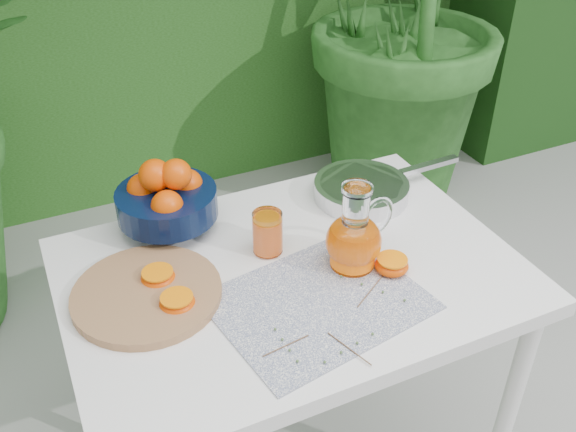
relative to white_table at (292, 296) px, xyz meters
name	(u,v)px	position (x,y,z in m)	size (l,w,h in m)	color
white_table	(292,296)	(0.00, 0.00, 0.00)	(1.00, 0.70, 0.75)	white
placemat	(319,302)	(0.00, -0.13, 0.08)	(0.42, 0.33, 0.00)	#0E1B4E
cutting_board	(147,294)	(-0.32, 0.04, 0.09)	(0.32, 0.32, 0.02)	#A06948
fruit_bowl	(166,197)	(-0.20, 0.27, 0.17)	(0.29, 0.29, 0.19)	black
juice_pitcher	(355,238)	(0.13, -0.05, 0.16)	(0.19, 0.15, 0.21)	white
juice_tumbler	(268,233)	(-0.02, 0.08, 0.13)	(0.07, 0.07, 0.10)	white
saute_pan	(363,189)	(0.29, 0.19, 0.11)	(0.43, 0.25, 0.05)	silver
orange_halves	(245,281)	(-0.12, -0.02, 0.10)	(0.56, 0.25, 0.04)	#EE3902
thyme_sprigs	(339,324)	(0.01, -0.21, 0.09)	(0.34, 0.25, 0.01)	brown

